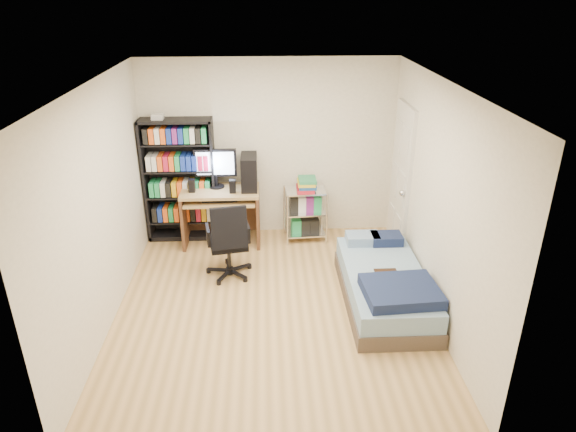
{
  "coord_description": "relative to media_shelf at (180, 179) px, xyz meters",
  "views": [
    {
      "loc": [
        -0.06,
        -4.91,
        3.36
      ],
      "look_at": [
        0.19,
        0.4,
        0.95
      ],
      "focal_mm": 32.0,
      "sensor_mm": 36.0,
      "label": 1
    }
  ],
  "objects": [
    {
      "name": "media_shelf",
      "position": [
        0.0,
        0.0,
        0.0
      ],
      "size": [
        0.97,
        0.32,
        1.8
      ],
      "color": "black",
      "rests_on": "room"
    },
    {
      "name": "computer_desk",
      "position": [
        0.67,
        -0.14,
        -0.17
      ],
      "size": [
        1.06,
        0.61,
        1.33
      ],
      "color": "tan",
      "rests_on": "room"
    },
    {
      "name": "wire_cart",
      "position": [
        1.74,
        -0.14,
        -0.28
      ],
      "size": [
        0.6,
        0.45,
        0.93
      ],
      "rotation": [
        0.0,
        0.0,
        0.07
      ],
      "color": "silver",
      "rests_on": "room"
    },
    {
      "name": "bed",
      "position": [
        2.52,
        -1.82,
        -0.66
      ],
      "size": [
        0.9,
        1.8,
        0.51
      ],
      "color": "brown",
      "rests_on": "room"
    },
    {
      "name": "door",
      "position": [
        2.96,
        -0.49,
        0.11
      ],
      "size": [
        0.12,
        0.8,
        2.0
      ],
      "color": "silver",
      "rests_on": "room"
    },
    {
      "name": "room",
      "position": [
        1.24,
        -1.84,
        0.36
      ],
      "size": [
        3.58,
        4.08,
        2.58
      ],
      "color": "tan",
      "rests_on": "ground"
    },
    {
      "name": "office_chair",
      "position": [
        0.72,
        -1.13,
        -0.57
      ],
      "size": [
        0.69,
        0.69,
        1.0
      ],
      "rotation": [
        0.0,
        0.0,
        0.18
      ],
      "color": "black",
      "rests_on": "room"
    }
  ]
}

